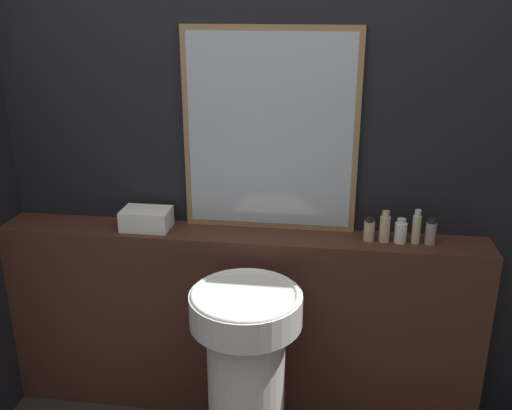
# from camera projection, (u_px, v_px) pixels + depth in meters

# --- Properties ---
(wall_back) EXTENTS (8.00, 0.06, 2.50)m
(wall_back) POSITION_uv_depth(u_px,v_px,m) (244.00, 156.00, 2.59)
(wall_back) COLOR black
(wall_back) RESTS_ON ground_plane
(vanity_counter) EXTENTS (2.22, 0.23, 0.93)m
(vanity_counter) POSITION_uv_depth(u_px,v_px,m) (240.00, 322.00, 2.73)
(vanity_counter) COLOR #422319
(vanity_counter) RESTS_ON ground_plane
(pedestal_sink) EXTENTS (0.45, 0.45, 0.85)m
(pedestal_sink) POSITION_uv_depth(u_px,v_px,m) (246.00, 372.00, 2.34)
(pedestal_sink) COLOR white
(pedestal_sink) RESTS_ON ground_plane
(mirror) EXTENTS (0.77, 0.03, 0.90)m
(mirror) POSITION_uv_depth(u_px,v_px,m) (270.00, 132.00, 2.49)
(mirror) COLOR #937047
(mirror) RESTS_ON vanity_counter
(towel_stack) EXTENTS (0.22, 0.15, 0.09)m
(towel_stack) POSITION_uv_depth(u_px,v_px,m) (147.00, 219.00, 2.61)
(towel_stack) COLOR white
(towel_stack) RESTS_ON vanity_counter
(shampoo_bottle) EXTENTS (0.05, 0.05, 0.11)m
(shampoo_bottle) POSITION_uv_depth(u_px,v_px,m) (369.00, 230.00, 2.48)
(shampoo_bottle) COLOR #C6B284
(shampoo_bottle) RESTS_ON vanity_counter
(conditioner_bottle) EXTENTS (0.04, 0.04, 0.14)m
(conditioner_bottle) POSITION_uv_depth(u_px,v_px,m) (385.00, 227.00, 2.46)
(conditioner_bottle) COLOR #C6B284
(conditioner_bottle) RESTS_ON vanity_counter
(lotion_bottle) EXTENTS (0.05, 0.05, 0.11)m
(lotion_bottle) POSITION_uv_depth(u_px,v_px,m) (401.00, 231.00, 2.46)
(lotion_bottle) COLOR white
(lotion_bottle) RESTS_ON vanity_counter
(body_wash_bottle) EXTENTS (0.04, 0.04, 0.15)m
(body_wash_bottle) POSITION_uv_depth(u_px,v_px,m) (416.00, 228.00, 2.45)
(body_wash_bottle) COLOR #C6B284
(body_wash_bottle) RESTS_ON vanity_counter
(hand_soap_bottle) EXTENTS (0.05, 0.05, 0.12)m
(hand_soap_bottle) POSITION_uv_depth(u_px,v_px,m) (431.00, 232.00, 2.44)
(hand_soap_bottle) COLOR gray
(hand_soap_bottle) RESTS_ON vanity_counter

